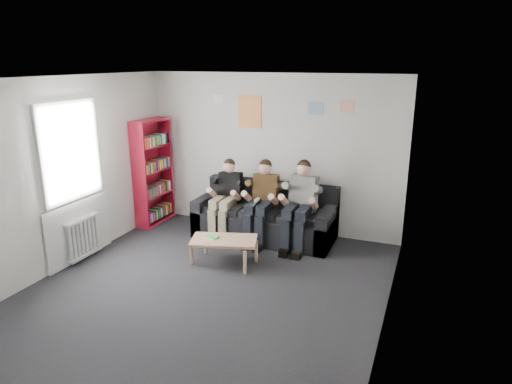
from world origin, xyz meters
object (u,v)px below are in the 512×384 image
sofa (266,219)px  person_right (299,205)px  person_left (225,198)px  person_middle (261,202)px  bookshelf (154,172)px  coffee_table (224,242)px

sofa → person_right: bearing=-17.9°
person_left → person_middle: bearing=-10.1°
sofa → person_left: (-0.65, -0.20, 0.34)m
sofa → bookshelf: bearing=-178.2°
coffee_table → person_left: person_left is taller
coffee_table → person_middle: (0.20, 1.01, 0.34)m
sofa → person_left: bearing=-162.5°
person_middle → person_left: bearing=173.6°
person_middle → person_right: bearing=-6.3°
sofa → person_middle: bearing=-90.0°
bookshelf → person_right: (2.79, -0.14, -0.25)m
person_middle → person_right: person_right is taller
coffee_table → person_middle: 1.08m
bookshelf → person_middle: size_ratio=1.41×
person_middle → person_right: 0.65m
sofa → person_right: 0.78m
bookshelf → coffee_table: bearing=-28.9°
bookshelf → person_right: 2.80m
bookshelf → person_right: size_ratio=1.36×
sofa → coffee_table: (-0.20, -1.21, 0.01)m
person_left → person_right: person_right is taller
sofa → person_middle: size_ratio=1.72×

